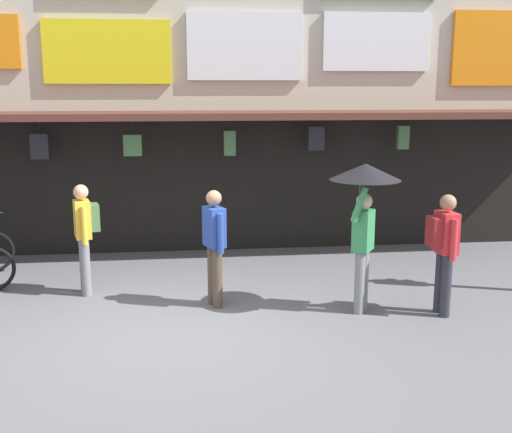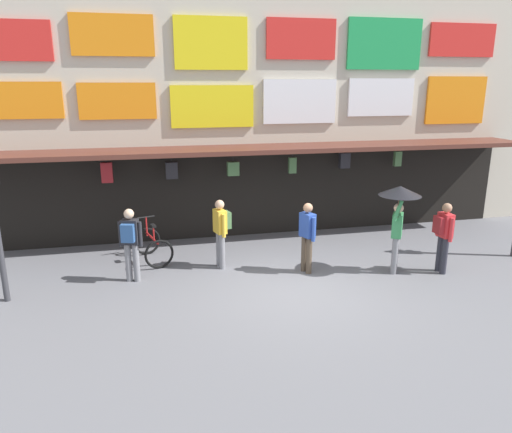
{
  "view_description": "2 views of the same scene",
  "coord_description": "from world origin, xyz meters",
  "px_view_note": "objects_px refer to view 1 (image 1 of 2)",
  "views": [
    {
      "loc": [
        0.12,
        -7.66,
        3.07
      ],
      "look_at": [
        1.18,
        1.69,
        1.11
      ],
      "focal_mm": 43.51,
      "sensor_mm": 36.0,
      "label": 1
    },
    {
      "loc": [
        -2.96,
        -9.17,
        4.32
      ],
      "look_at": [
        -0.54,
        1.66,
        1.2
      ],
      "focal_mm": 33.5,
      "sensor_mm": 36.0,
      "label": 2
    }
  ],
  "objects_px": {
    "pedestrian_in_black": "(444,245)",
    "pedestrian_with_umbrella": "(365,196)",
    "pedestrian_in_green": "(85,231)",
    "pedestrian_in_white": "(214,242)"
  },
  "relations": [
    {
      "from": "pedestrian_in_green",
      "to": "pedestrian_in_black",
      "type": "bearing_deg",
      "value": -16.22
    },
    {
      "from": "pedestrian_in_black",
      "to": "pedestrian_in_white",
      "type": "distance_m",
      "value": 3.15
    },
    {
      "from": "pedestrian_in_black",
      "to": "pedestrian_in_white",
      "type": "bearing_deg",
      "value": 167.11
    },
    {
      "from": "pedestrian_in_black",
      "to": "pedestrian_in_green",
      "type": "xyz_separation_m",
      "value": [
        -4.97,
        1.45,
        0.0
      ]
    },
    {
      "from": "pedestrian_in_black",
      "to": "pedestrian_with_umbrella",
      "type": "bearing_deg",
      "value": 167.09
    },
    {
      "from": "pedestrian_with_umbrella",
      "to": "pedestrian_in_white",
      "type": "xyz_separation_m",
      "value": [
        -2.01,
        0.46,
        -0.69
      ]
    },
    {
      "from": "pedestrian_in_black",
      "to": "pedestrian_in_green",
      "type": "height_order",
      "value": "same"
    },
    {
      "from": "pedestrian_in_black",
      "to": "pedestrian_in_white",
      "type": "height_order",
      "value": "same"
    },
    {
      "from": "pedestrian_in_white",
      "to": "pedestrian_in_green",
      "type": "bearing_deg",
      "value": 158.64
    },
    {
      "from": "pedestrian_in_green",
      "to": "pedestrian_in_white",
      "type": "xyz_separation_m",
      "value": [
        1.9,
        -0.74,
        -0.04
      ]
    }
  ]
}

